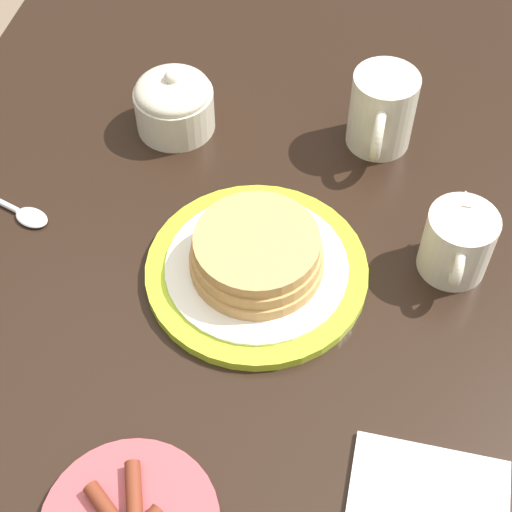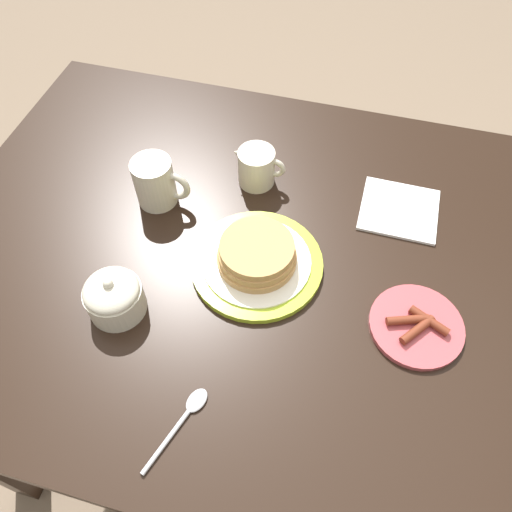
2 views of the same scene
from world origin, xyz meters
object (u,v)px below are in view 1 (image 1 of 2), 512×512
object	(u,v)px
coffee_mug	(382,111)
sugar_bowl	(174,103)
creamer_pitcher	(458,241)
pancake_plate	(257,261)
spoon	(14,209)

from	to	relation	value
coffee_mug	sugar_bowl	bearing A→B (deg)	-84.61
creamer_pitcher	sugar_bowl	distance (m)	0.37
pancake_plate	coffee_mug	bearing A→B (deg)	155.71
coffee_mug	spoon	bearing A→B (deg)	-63.34
coffee_mug	creamer_pitcher	size ratio (longest dim) A/B	1.02
coffee_mug	pancake_plate	bearing A→B (deg)	-24.29
creamer_pitcher	spoon	size ratio (longest dim) A/B	0.76
creamer_pitcher	spoon	distance (m)	0.49
pancake_plate	coffee_mug	world-z (taller)	coffee_mug
pancake_plate	sugar_bowl	distance (m)	0.25
pancake_plate	sugar_bowl	xyz separation A→B (m)	(-0.20, -0.14, 0.01)
pancake_plate	creamer_pitcher	xyz separation A→B (m)	(-0.06, 0.20, 0.02)
creamer_pitcher	sugar_bowl	size ratio (longest dim) A/B	1.13
spoon	pancake_plate	bearing A→B (deg)	83.98
coffee_mug	spoon	size ratio (longest dim) A/B	0.77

